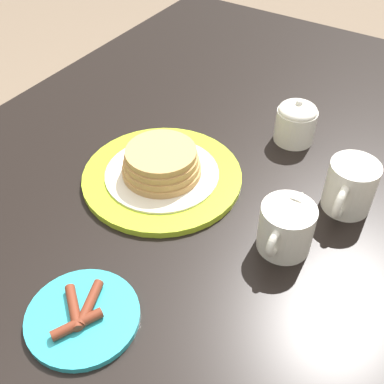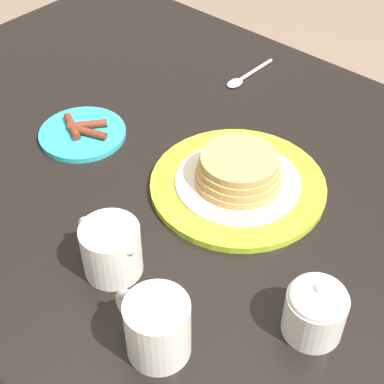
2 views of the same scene
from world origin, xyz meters
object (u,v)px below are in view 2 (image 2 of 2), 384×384
pancake_plate (238,178)px  sugar_bowl (316,309)px  spoon (243,78)px  side_plate_bacon (83,133)px  creamer_pitcher (112,249)px  coffee_mug (156,326)px

pancake_plate → sugar_bowl: bearing=147.8°
pancake_plate → spoon: pancake_plate is taller
side_plate_bacon → sugar_bowl: (-0.53, 0.07, 0.04)m
pancake_plate → sugar_bowl: size_ratio=3.13×
side_plate_bacon → creamer_pitcher: size_ratio=1.29×
pancake_plate → side_plate_bacon: 0.30m
side_plate_bacon → coffee_mug: 0.46m
creamer_pitcher → sugar_bowl: same height
side_plate_bacon → pancake_plate: bearing=-165.7°
side_plate_bacon → coffee_mug: size_ratio=1.39×
sugar_bowl → spoon: 0.59m
pancake_plate → spoon: bearing=-53.8°
side_plate_bacon → coffee_mug: coffee_mug is taller
creamer_pitcher → pancake_plate: bearing=-96.1°
pancake_plate → coffee_mug: bearing=109.7°
side_plate_bacon → spoon: size_ratio=1.11×
creamer_pitcher → spoon: (0.16, -0.51, -0.04)m
creamer_pitcher → sugar_bowl: bearing=-159.5°
side_plate_bacon → sugar_bowl: bearing=172.0°
creamer_pitcher → coffee_mug: bearing=159.0°
side_plate_bacon → spoon: 0.35m
pancake_plate → creamer_pitcher: 0.25m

